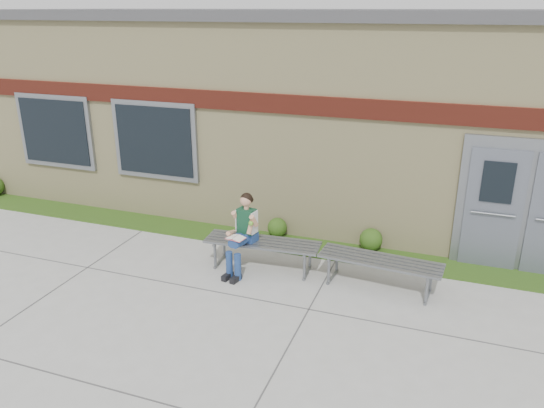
% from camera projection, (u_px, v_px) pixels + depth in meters
% --- Properties ---
extents(ground, '(80.00, 80.00, 0.00)m').
position_uv_depth(ground, '(234.00, 314.00, 7.81)').
color(ground, '#9E9E99').
rests_on(ground, ground).
extents(grass_strip, '(16.00, 0.80, 0.02)m').
position_uv_depth(grass_strip, '(289.00, 244.00, 10.10)').
color(grass_strip, '#274512').
rests_on(grass_strip, ground).
extents(school_building, '(16.20, 6.22, 4.20)m').
position_uv_depth(school_building, '(335.00, 105.00, 12.35)').
color(school_building, beige).
rests_on(school_building, ground).
extents(bench_left, '(2.00, 0.68, 0.51)m').
position_uv_depth(bench_left, '(262.00, 247.00, 9.05)').
color(bench_left, slate).
rests_on(bench_left, ground).
extents(bench_right, '(1.98, 0.69, 0.50)m').
position_uv_depth(bench_right, '(380.00, 266.00, 8.42)').
color(bench_right, slate).
rests_on(bench_right, ground).
extents(girl, '(0.47, 0.81, 1.37)m').
position_uv_depth(girl, '(243.00, 231.00, 8.84)').
color(girl, navy).
rests_on(girl, ground).
extents(shrub_mid, '(0.38, 0.38, 0.38)m').
position_uv_depth(shrub_mid, '(277.00, 227.00, 10.35)').
color(shrub_mid, '#274512').
rests_on(shrub_mid, grass_strip).
extents(shrub_east, '(0.42, 0.42, 0.42)m').
position_uv_depth(shrub_east, '(371.00, 239.00, 9.76)').
color(shrub_east, '#274512').
rests_on(shrub_east, grass_strip).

